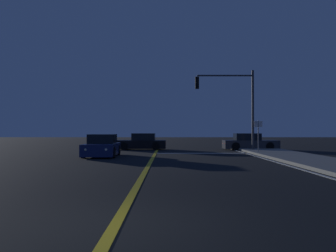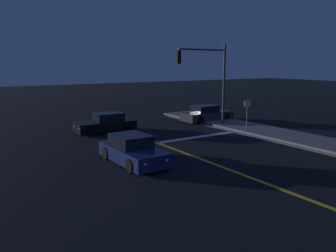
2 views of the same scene
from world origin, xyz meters
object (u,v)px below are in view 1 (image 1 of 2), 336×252
car_side_waiting_charcoal (250,143)px  car_far_approaching_navy (102,147)px  car_distant_tail_black (141,143)px  street_sign_corner (258,131)px  traffic_signal_near_right (232,97)px

car_side_waiting_charcoal → car_far_approaching_navy: same height
car_side_waiting_charcoal → car_far_approaching_navy: 13.06m
car_distant_tail_black → car_side_waiting_charcoal: same height
car_far_approaching_navy → street_sign_corner: bearing=-167.9°
car_distant_tail_black → street_sign_corner: (8.27, -5.32, 0.94)m
car_far_approaching_navy → traffic_signal_near_right: (8.84, 5.23, 3.52)m
car_far_approaching_navy → car_distant_tail_black: bearing=-104.7°
car_far_approaching_navy → traffic_signal_near_right: traffic_signal_near_right is taller
car_far_approaching_navy → traffic_signal_near_right: size_ratio=0.70×
car_distant_tail_black → traffic_signal_near_right: size_ratio=0.68×
car_side_waiting_charcoal → traffic_signal_near_right: 4.59m
car_distant_tail_black → car_side_waiting_charcoal: size_ratio=0.94×
car_distant_tail_black → street_sign_corner: size_ratio=1.85×
car_far_approaching_navy → traffic_signal_near_right: 10.86m
car_distant_tail_black → traffic_signal_near_right: (7.02, -2.52, 3.52)m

